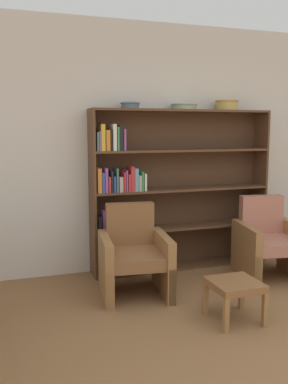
# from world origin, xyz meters

# --- Properties ---
(wall_back) EXTENTS (12.00, 0.06, 2.75)m
(wall_back) POSITION_xyz_m (0.00, 2.84, 1.38)
(wall_back) COLOR silver
(wall_back) RESTS_ON ground
(bookshelf) EXTENTS (2.08, 0.30, 1.80)m
(bookshelf) POSITION_xyz_m (-0.22, 2.67, 0.90)
(bookshelf) COLOR brown
(bookshelf) RESTS_ON ground
(bowl_sage) EXTENTS (0.21, 0.21, 0.07)m
(bowl_sage) POSITION_xyz_m (-0.65, 2.65, 1.84)
(bowl_sage) COLOR slate
(bowl_sage) RESTS_ON bookshelf
(bowl_copper) EXTENTS (0.29, 0.29, 0.07)m
(bowl_copper) POSITION_xyz_m (-0.02, 2.65, 1.84)
(bowl_copper) COLOR gray
(bowl_copper) RESTS_ON bookshelf
(bowl_olive) EXTENTS (0.27, 0.27, 0.12)m
(bowl_olive) POSITION_xyz_m (0.51, 2.65, 1.87)
(bowl_olive) COLOR tan
(bowl_olive) RESTS_ON bookshelf
(armchair_leather) EXTENTS (0.72, 0.76, 0.85)m
(armchair_leather) POSITION_xyz_m (-0.80, 2.05, 0.37)
(armchair_leather) COLOR olive
(armchair_leather) RESTS_ON ground
(armchair_cushioned) EXTENTS (0.75, 0.78, 0.85)m
(armchair_cushioned) POSITION_xyz_m (0.74, 2.05, 0.37)
(armchair_cushioned) COLOR olive
(armchair_cushioned) RESTS_ON ground
(footstool) EXTENTS (0.39, 0.39, 0.34)m
(footstool) POSITION_xyz_m (-0.19, 1.20, 0.28)
(footstool) COLOR olive
(footstool) RESTS_ON ground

